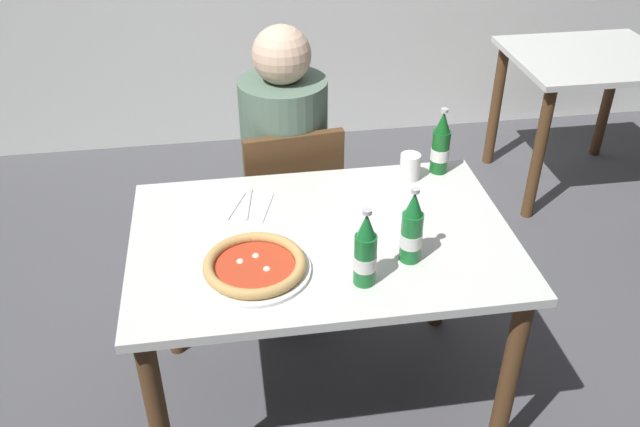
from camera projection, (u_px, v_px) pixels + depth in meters
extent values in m
plane|color=#4C4C51|center=(322.00, 398.00, 2.56)|extent=(8.00, 8.00, 0.00)
cube|color=silver|center=(322.00, 239.00, 2.15)|extent=(1.20, 0.80, 0.03)
cylinder|color=brown|center=(159.00, 425.00, 2.01)|extent=(0.06, 0.06, 0.72)
cylinder|color=brown|center=(508.00, 383.00, 2.15)|extent=(0.06, 0.06, 0.72)
cylinder|color=brown|center=(167.00, 280.00, 2.57)|extent=(0.06, 0.06, 0.72)
cylinder|color=brown|center=(443.00, 254.00, 2.70)|extent=(0.06, 0.06, 0.72)
cube|color=brown|center=(286.00, 205.00, 2.87)|extent=(0.44, 0.44, 0.04)
cube|color=brown|center=(295.00, 182.00, 2.60)|extent=(0.38, 0.08, 0.40)
cylinder|color=brown|center=(315.00, 222.00, 3.17)|extent=(0.04, 0.04, 0.41)
cylinder|color=brown|center=(243.00, 233.00, 3.09)|extent=(0.04, 0.04, 0.41)
cylinder|color=brown|center=(335.00, 265.00, 2.90)|extent=(0.04, 0.04, 0.41)
cylinder|color=brown|center=(257.00, 278.00, 2.82)|extent=(0.04, 0.04, 0.41)
cube|color=#2D3342|center=(288.00, 247.00, 2.97)|extent=(0.32, 0.28, 0.45)
cylinder|color=slate|center=(284.00, 146.00, 2.69)|extent=(0.34, 0.34, 0.55)
sphere|color=beige|center=(282.00, 55.00, 2.48)|extent=(0.22, 0.22, 0.22)
cube|color=silver|center=(591.00, 58.00, 3.46)|extent=(0.80, 0.70, 0.03)
cylinder|color=brown|center=(538.00, 155.00, 3.38)|extent=(0.06, 0.06, 0.72)
cylinder|color=brown|center=(496.00, 106.00, 3.86)|extent=(0.06, 0.06, 0.72)
cylinder|color=brown|center=(608.00, 98.00, 3.95)|extent=(0.06, 0.06, 0.72)
cylinder|color=white|center=(255.00, 270.00, 1.99)|extent=(0.33, 0.33, 0.01)
cylinder|color=#BC381E|center=(255.00, 267.00, 1.98)|extent=(0.24, 0.24, 0.01)
torus|color=tan|center=(255.00, 264.00, 1.97)|extent=(0.30, 0.30, 0.03)
sphere|color=silver|center=(240.00, 263.00, 2.00)|extent=(0.02, 0.02, 0.02)
sphere|color=silver|center=(267.00, 270.00, 1.97)|extent=(0.02, 0.02, 0.02)
sphere|color=silver|center=(256.00, 257.00, 2.02)|extent=(0.02, 0.02, 0.02)
cylinder|color=#14591E|center=(440.00, 152.00, 2.43)|extent=(0.06, 0.06, 0.16)
cone|color=#14591E|center=(443.00, 122.00, 2.37)|extent=(0.05, 0.05, 0.07)
cylinder|color=#B7B7BC|center=(445.00, 110.00, 2.34)|extent=(0.03, 0.03, 0.01)
cylinder|color=white|center=(440.00, 154.00, 2.44)|extent=(0.07, 0.07, 0.04)
cylinder|color=#196B2D|center=(365.00, 260.00, 1.91)|extent=(0.06, 0.06, 0.16)
cone|color=#196B2D|center=(367.00, 225.00, 1.84)|extent=(0.05, 0.05, 0.07)
cylinder|color=#B7B7BC|center=(367.00, 212.00, 1.82)|extent=(0.03, 0.03, 0.01)
cylinder|color=white|center=(365.00, 262.00, 1.91)|extent=(0.07, 0.07, 0.04)
cylinder|color=#196B2D|center=(411.00, 237.00, 2.00)|extent=(0.06, 0.06, 0.16)
cone|color=#196B2D|center=(414.00, 203.00, 1.93)|extent=(0.05, 0.05, 0.07)
cylinder|color=#B7B7BC|center=(415.00, 190.00, 1.91)|extent=(0.03, 0.03, 0.01)
cylinder|color=white|center=(411.00, 239.00, 2.00)|extent=(0.07, 0.07, 0.04)
cube|color=white|center=(242.00, 206.00, 2.28)|extent=(0.22, 0.22, 0.00)
cube|color=silver|center=(248.00, 204.00, 2.28)|extent=(0.04, 0.19, 0.00)
cube|color=silver|center=(236.00, 205.00, 2.27)|extent=(0.08, 0.16, 0.00)
cylinder|color=white|center=(410.00, 167.00, 2.41)|extent=(0.07, 0.07, 0.09)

